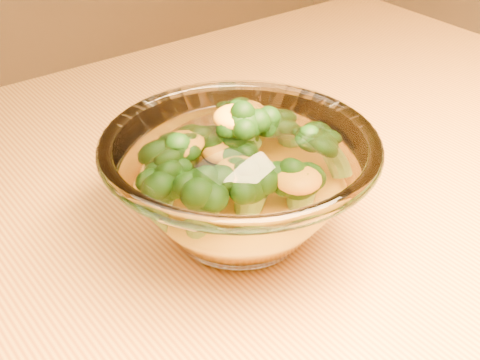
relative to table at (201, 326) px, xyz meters
The scene contains 4 objects.
table is the anchor object (origin of this frame).
glass_bowl 0.16m from the table, 23.66° to the right, with size 0.22×0.22×0.10m.
cheese_sauce 0.13m from the table, 23.66° to the right, with size 0.12×0.12×0.03m, color orange.
broccoli_heap 0.17m from the table, ahead, with size 0.16×0.15×0.08m.
Camera 1 is at (-0.24, -0.38, 1.10)m, focal length 50.00 mm.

